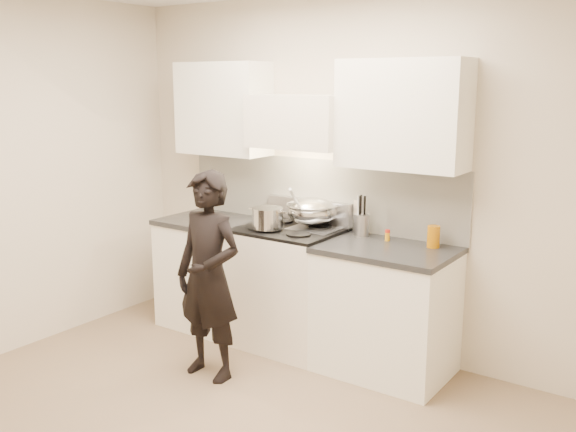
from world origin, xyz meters
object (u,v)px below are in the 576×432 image
at_px(counter_right, 386,310).
at_px(utensil_crock, 361,223).
at_px(wok, 312,211).
at_px(stove, 290,287).
at_px(person, 209,276).

distance_m(counter_right, utensil_crock, 0.67).
height_order(counter_right, wok, wok).
height_order(stove, utensil_crock, utensil_crock).
relative_size(counter_right, person, 0.63).
bearing_deg(wok, counter_right, -11.35).
distance_m(wok, utensil_crock, 0.41).
height_order(stove, wok, wok).
xyz_separation_m(stove, person, (-0.15, -0.77, 0.26)).
height_order(utensil_crock, person, person).
bearing_deg(wok, person, -105.95).
height_order(stove, counter_right, stove).
relative_size(utensil_crock, person, 0.21).
bearing_deg(stove, utensil_crock, 21.16).
distance_m(counter_right, wok, 0.95).
bearing_deg(utensil_crock, wok, -172.42).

